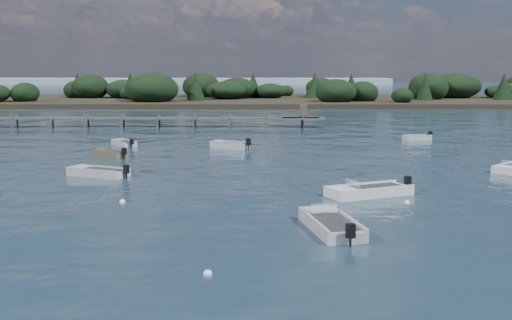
{
  "coord_description": "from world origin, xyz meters",
  "views": [
    {
      "loc": [
        -1.23,
        -27.67,
        7.09
      ],
      "look_at": [
        -1.44,
        14.0,
        1.0
      ],
      "focal_mm": 45.0,
      "sensor_mm": 36.0,
      "label": 1
    }
  ],
  "objects_px": {
    "tender_far_grey_b": "(417,139)",
    "dinghy_near_olive": "(331,227)",
    "tender_far_grey": "(110,155)",
    "jetty": "(86,119)",
    "dinghy_extra_b": "(124,144)",
    "tender_far_white": "(230,146)",
    "dinghy_mid_grey": "(98,174)",
    "dinghy_mid_white_a": "(369,193)"
  },
  "relations": [
    {
      "from": "tender_far_grey_b",
      "to": "jetty",
      "type": "xyz_separation_m",
      "value": [
        -35.83,
        13.79,
        0.84
      ]
    },
    {
      "from": "tender_far_grey_b",
      "to": "dinghy_mid_grey",
      "type": "xyz_separation_m",
      "value": [
        -25.84,
        -20.64,
        0.0
      ]
    },
    {
      "from": "tender_far_white",
      "to": "jetty",
      "type": "relative_size",
      "value": 0.06
    },
    {
      "from": "dinghy_extra_b",
      "to": "dinghy_mid_white_a",
      "type": "xyz_separation_m",
      "value": [
        18.29,
        -22.46,
        0.02
      ]
    },
    {
      "from": "tender_far_white",
      "to": "dinghy_mid_grey",
      "type": "xyz_separation_m",
      "value": [
        -7.93,
        -14.27,
        -0.03
      ]
    },
    {
      "from": "tender_far_grey",
      "to": "tender_far_white",
      "type": "bearing_deg",
      "value": 29.84
    },
    {
      "from": "tender_far_white",
      "to": "dinghy_mid_grey",
      "type": "distance_m",
      "value": 16.33
    },
    {
      "from": "tender_far_white",
      "to": "dinghy_near_olive",
      "type": "bearing_deg",
      "value": -78.55
    },
    {
      "from": "dinghy_extra_b",
      "to": "dinghy_mid_white_a",
      "type": "bearing_deg",
      "value": -50.84
    },
    {
      "from": "tender_far_grey_b",
      "to": "dinghy_extra_b",
      "type": "height_order",
      "value": "tender_far_grey_b"
    },
    {
      "from": "dinghy_near_olive",
      "to": "dinghy_mid_grey",
      "type": "bearing_deg",
      "value": 134.36
    },
    {
      "from": "jetty",
      "to": "dinghy_extra_b",
      "type": "bearing_deg",
      "value": -65.62
    },
    {
      "from": "dinghy_mid_grey",
      "to": "tender_far_grey",
      "type": "bearing_deg",
      "value": 98.48
    },
    {
      "from": "tender_far_white",
      "to": "dinghy_near_olive",
      "type": "distance_m",
      "value": 28.81
    },
    {
      "from": "tender_far_grey_b",
      "to": "dinghy_near_olive",
      "type": "height_order",
      "value": "dinghy_near_olive"
    },
    {
      "from": "dinghy_extra_b",
      "to": "dinghy_mid_grey",
      "type": "distance_m",
      "value": 16.2
    },
    {
      "from": "dinghy_near_olive",
      "to": "dinghy_mid_white_a",
      "type": "bearing_deg",
      "value": 68.88
    },
    {
      "from": "tender_far_grey",
      "to": "dinghy_mid_white_a",
      "type": "xyz_separation_m",
      "value": [
        17.93,
        -15.3,
        0.0
      ]
    },
    {
      "from": "dinghy_near_olive",
      "to": "dinghy_mid_grey",
      "type": "height_order",
      "value": "dinghy_near_olive"
    },
    {
      "from": "tender_far_white",
      "to": "dinghy_mid_white_a",
      "type": "distance_m",
      "value": 22.36
    },
    {
      "from": "tender_far_grey",
      "to": "dinghy_mid_white_a",
      "type": "distance_m",
      "value": 23.57
    },
    {
      "from": "tender_far_grey_b",
      "to": "tender_far_white",
      "type": "xyz_separation_m",
      "value": [
        -17.9,
        -6.37,
        0.03
      ]
    },
    {
      "from": "dinghy_mid_white_a",
      "to": "dinghy_mid_grey",
      "type": "distance_m",
      "value": 17.77
    },
    {
      "from": "tender_far_grey",
      "to": "jetty",
      "type": "xyz_separation_m",
      "value": [
        -8.66,
        25.47,
        0.83
      ]
    },
    {
      "from": "dinghy_near_olive",
      "to": "dinghy_mid_white_a",
      "type": "distance_m",
      "value": 8.17
    },
    {
      "from": "dinghy_near_olive",
      "to": "tender_far_grey",
      "type": "height_order",
      "value": "dinghy_near_olive"
    },
    {
      "from": "dinghy_extra_b",
      "to": "jetty",
      "type": "relative_size",
      "value": 0.05
    },
    {
      "from": "dinghy_mid_white_a",
      "to": "dinghy_mid_grey",
      "type": "relative_size",
      "value": 1.17
    },
    {
      "from": "tender_far_grey_b",
      "to": "tender_far_white",
      "type": "height_order",
      "value": "tender_far_white"
    },
    {
      "from": "tender_far_grey",
      "to": "tender_far_grey_b",
      "type": "bearing_deg",
      "value": 23.26
    },
    {
      "from": "dinghy_mid_grey",
      "to": "jetty",
      "type": "distance_m",
      "value": 35.86
    },
    {
      "from": "dinghy_near_olive",
      "to": "jetty",
      "type": "height_order",
      "value": "jetty"
    },
    {
      "from": "dinghy_extra_b",
      "to": "dinghy_near_olive",
      "type": "xyz_separation_m",
      "value": [
        15.35,
        -30.08,
        0.02
      ]
    },
    {
      "from": "tender_far_grey_b",
      "to": "dinghy_mid_white_a",
      "type": "bearing_deg",
      "value": -108.91
    },
    {
      "from": "dinghy_near_olive",
      "to": "jetty",
      "type": "xyz_separation_m",
      "value": [
        -23.65,
        48.39,
        0.82
      ]
    },
    {
      "from": "dinghy_extra_b",
      "to": "tender_far_grey",
      "type": "relative_size",
      "value": 1.06
    },
    {
      "from": "dinghy_mid_grey",
      "to": "jetty",
      "type": "bearing_deg",
      "value": 106.19
    },
    {
      "from": "dinghy_extra_b",
      "to": "tender_far_white",
      "type": "relative_size",
      "value": 0.93
    },
    {
      "from": "tender_far_grey",
      "to": "jetty",
      "type": "height_order",
      "value": "jetty"
    },
    {
      "from": "tender_far_white",
      "to": "tender_far_grey",
      "type": "xyz_separation_m",
      "value": [
        -9.27,
        -5.32,
        -0.03
      ]
    },
    {
      "from": "dinghy_extra_b",
      "to": "jetty",
      "type": "distance_m",
      "value": 20.13
    },
    {
      "from": "tender_far_white",
      "to": "dinghy_mid_grey",
      "type": "relative_size",
      "value": 0.83
    }
  ]
}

